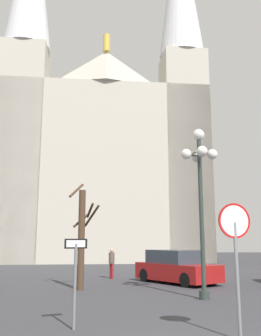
{
  "coord_description": "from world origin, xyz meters",
  "views": [
    {
      "loc": [
        -1.72,
        -6.77,
        2.04
      ],
      "look_at": [
        -1.14,
        17.02,
        6.65
      ],
      "focal_mm": 40.07,
      "sensor_mm": 36.0,
      "label": 1
    }
  ],
  "objects_px": {
    "one_way_arrow_sign": "(75,272)",
    "pedestrian_walking": "(112,260)",
    "bare_tree": "(82,236)",
    "parked_car_near_red": "(176,268)",
    "street_lamp": "(200,179)",
    "stop_sign": "(235,242)",
    "cathedral": "(103,150)"
  },
  "relations": [
    {
      "from": "parked_car_near_red",
      "to": "pedestrian_walking",
      "type": "bearing_deg",
      "value": 145.05
    },
    {
      "from": "one_way_arrow_sign",
      "to": "pedestrian_walking",
      "type": "height_order",
      "value": "one_way_arrow_sign"
    },
    {
      "from": "stop_sign",
      "to": "street_lamp",
      "type": "height_order",
      "value": "street_lamp"
    },
    {
      "from": "stop_sign",
      "to": "one_way_arrow_sign",
      "type": "relative_size",
      "value": 1.37
    },
    {
      "from": "cathedral",
      "to": "stop_sign",
      "type": "bearing_deg",
      "value": -81.91
    },
    {
      "from": "cathedral",
      "to": "pedestrian_walking",
      "type": "height_order",
      "value": "cathedral"
    },
    {
      "from": "bare_tree",
      "to": "parked_car_near_red",
      "type": "bearing_deg",
      "value": 28.5
    },
    {
      "from": "one_way_arrow_sign",
      "to": "pedestrian_walking",
      "type": "relative_size",
      "value": 1.3
    },
    {
      "from": "bare_tree",
      "to": "pedestrian_walking",
      "type": "relative_size",
      "value": 2.87
    },
    {
      "from": "one_way_arrow_sign",
      "to": "stop_sign",
      "type": "bearing_deg",
      "value": -15.74
    },
    {
      "from": "one_way_arrow_sign",
      "to": "pedestrian_walking",
      "type": "bearing_deg",
      "value": 87.25
    },
    {
      "from": "cathedral",
      "to": "street_lamp",
      "type": "xyz_separation_m",
      "value": [
        4.91,
        -25.84,
        -7.42
      ]
    },
    {
      "from": "stop_sign",
      "to": "one_way_arrow_sign",
      "type": "bearing_deg",
      "value": 164.26
    },
    {
      "from": "cathedral",
      "to": "bare_tree",
      "type": "xyz_separation_m",
      "value": [
        0.27,
        -23.1,
        -9.47
      ]
    },
    {
      "from": "stop_sign",
      "to": "one_way_arrow_sign",
      "type": "height_order",
      "value": "stop_sign"
    },
    {
      "from": "parked_car_near_red",
      "to": "one_way_arrow_sign",
      "type": "bearing_deg",
      "value": -111.54
    },
    {
      "from": "one_way_arrow_sign",
      "to": "pedestrian_walking",
      "type": "distance_m",
      "value": 11.89
    },
    {
      "from": "bare_tree",
      "to": "parked_car_near_red",
      "type": "xyz_separation_m",
      "value": [
        4.41,
        2.39,
        -1.51
      ]
    },
    {
      "from": "stop_sign",
      "to": "bare_tree",
      "type": "distance_m",
      "value": 9.24
    },
    {
      "from": "stop_sign",
      "to": "parked_car_near_red",
      "type": "height_order",
      "value": "stop_sign"
    },
    {
      "from": "stop_sign",
      "to": "pedestrian_walking",
      "type": "height_order",
      "value": "stop_sign"
    },
    {
      "from": "cathedral",
      "to": "parked_car_near_red",
      "type": "bearing_deg",
      "value": -77.28
    },
    {
      "from": "bare_tree",
      "to": "parked_car_near_red",
      "type": "height_order",
      "value": "bare_tree"
    },
    {
      "from": "parked_car_near_red",
      "to": "pedestrian_walking",
      "type": "distance_m",
      "value": 3.94
    },
    {
      "from": "street_lamp",
      "to": "pedestrian_walking",
      "type": "height_order",
      "value": "street_lamp"
    },
    {
      "from": "stop_sign",
      "to": "street_lamp",
      "type": "relative_size",
      "value": 0.46
    },
    {
      "from": "one_way_arrow_sign",
      "to": "bare_tree",
      "type": "distance_m",
      "value": 7.31
    },
    {
      "from": "one_way_arrow_sign",
      "to": "street_lamp",
      "type": "xyz_separation_m",
      "value": [
        4.03,
        4.49,
        3.0
      ]
    },
    {
      "from": "pedestrian_walking",
      "to": "street_lamp",
      "type": "bearing_deg",
      "value": -64.91
    },
    {
      "from": "stop_sign",
      "to": "bare_tree",
      "type": "xyz_separation_m",
      "value": [
        -4.19,
        8.24,
        0.25
      ]
    },
    {
      "from": "stop_sign",
      "to": "parked_car_near_red",
      "type": "bearing_deg",
      "value": 88.81
    },
    {
      "from": "pedestrian_walking",
      "to": "parked_car_near_red",
      "type": "bearing_deg",
      "value": -34.95
    }
  ]
}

